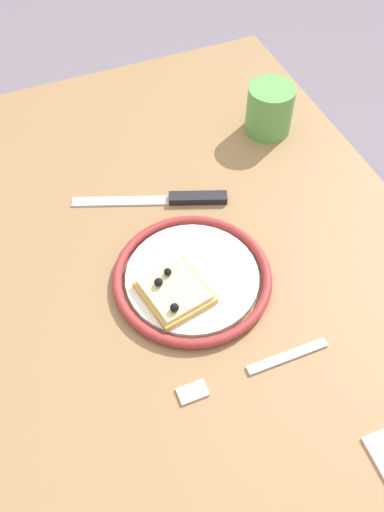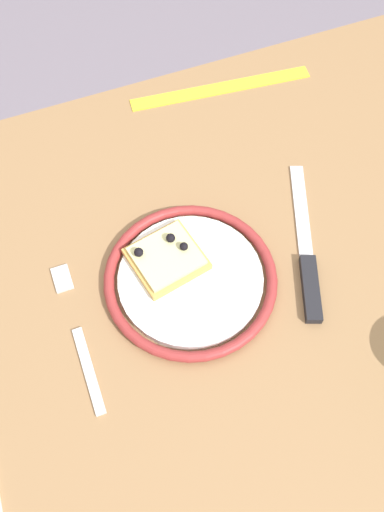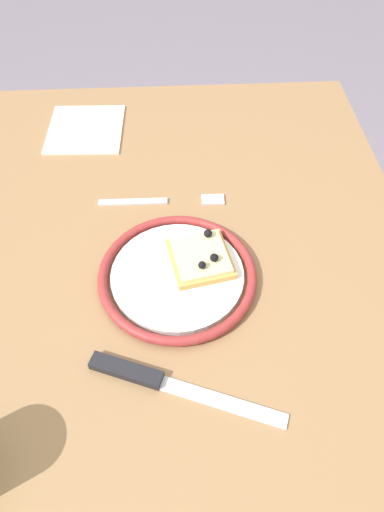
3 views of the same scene
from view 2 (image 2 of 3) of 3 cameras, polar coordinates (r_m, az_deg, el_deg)
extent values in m
plane|color=slate|center=(1.43, 0.48, -15.79)|extent=(6.00, 6.00, 0.00)
cube|color=#936D47|center=(0.74, 0.89, -2.93)|extent=(1.02, 0.71, 0.04)
cylinder|color=#4C4742|center=(1.32, 14.24, 7.20)|extent=(0.05, 0.05, 0.71)
cylinder|color=white|center=(0.71, -0.20, -2.29)|extent=(0.18, 0.18, 0.01)
torus|color=maroon|center=(0.71, -0.20, -2.18)|extent=(0.22, 0.22, 0.01)
cube|color=tan|center=(0.71, -2.59, -0.29)|extent=(0.10, 0.10, 0.01)
cube|color=beige|center=(0.71, -2.61, 0.02)|extent=(0.09, 0.09, 0.01)
sphere|color=black|center=(0.70, -5.43, 0.38)|extent=(0.01, 0.01, 0.01)
sphere|color=black|center=(0.71, -2.19, 1.84)|extent=(0.01, 0.01, 0.01)
sphere|color=black|center=(0.70, -0.84, 0.98)|extent=(0.01, 0.01, 0.01)
cube|color=silver|center=(0.78, 11.00, 4.55)|extent=(0.07, 0.15, 0.00)
cube|color=black|center=(0.72, 11.94, -3.25)|extent=(0.05, 0.09, 0.01)
cube|color=silver|center=(0.68, -10.43, -11.33)|extent=(0.01, 0.11, 0.00)
cube|color=silver|center=(0.74, -13.03, -2.25)|extent=(0.02, 0.04, 0.00)
cube|color=yellow|center=(0.92, 2.96, 16.62)|extent=(0.29, 0.05, 0.00)
camera|label=1|loc=(0.54, -67.16, 30.55)|focal=37.98mm
camera|label=3|loc=(0.58, 46.79, 34.60)|focal=31.99mm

